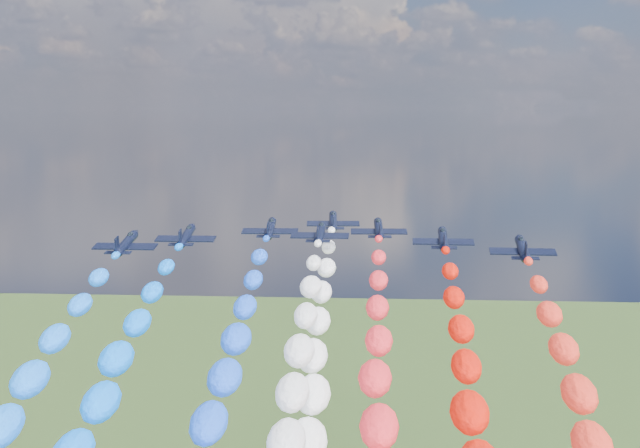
# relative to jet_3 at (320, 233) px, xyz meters

# --- Properties ---
(jet_0) EXTENTS (9.03, 12.36, 4.67)m
(jet_0) POSITION_rel_jet_3_xyz_m (-27.06, -12.46, 0.00)
(jet_0) COLOR black
(jet_1) EXTENTS (9.19, 12.47, 4.67)m
(jet_1) POSITION_rel_jet_3_xyz_m (-20.06, -4.69, 0.00)
(jet_1) COLOR black
(jet_2) EXTENTS (9.45, 12.66, 4.67)m
(jet_2) POSITION_rel_jet_3_xyz_m (-8.35, 4.29, 0.00)
(jet_2) COLOR black
(jet_3) EXTENTS (9.21, 12.49, 4.67)m
(jet_3) POSITION_rel_jet_3_xyz_m (0.00, 0.00, 0.00)
(jet_3) COLOR black
(jet_4) EXTENTS (9.71, 12.84, 4.67)m
(jet_4) POSITION_rel_jet_3_xyz_m (1.27, 14.14, 0.00)
(jet_4) COLOR black
(trail_4) EXTENTS (5.64, 104.24, 39.98)m
(trail_4) POSITION_rel_jet_3_xyz_m (1.27, -40.19, -18.04)
(trail_4) COLOR white
(jet_5) EXTENTS (9.46, 12.67, 4.67)m
(jet_5) POSITION_rel_jet_3_xyz_m (9.10, 5.10, 0.00)
(jet_5) COLOR black
(jet_6) EXTENTS (9.41, 12.63, 4.67)m
(jet_6) POSITION_rel_jet_3_xyz_m (18.62, -5.10, 0.00)
(jet_6) COLOR black
(jet_7) EXTENTS (9.65, 12.80, 4.67)m
(jet_7) POSITION_rel_jet_3_xyz_m (28.89, -13.25, 0.00)
(jet_7) COLOR black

